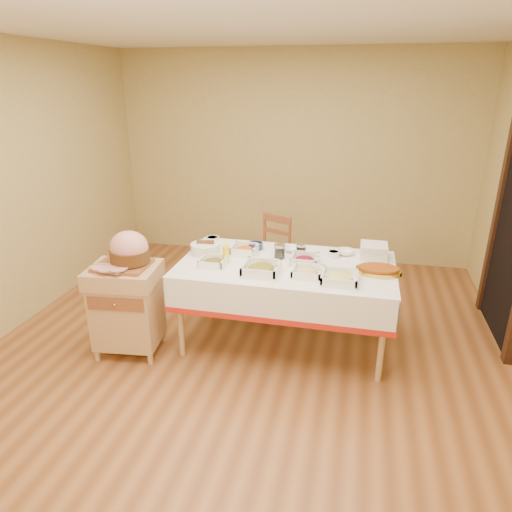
{
  "coord_description": "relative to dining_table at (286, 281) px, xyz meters",
  "views": [
    {
      "loc": [
        0.86,
        -3.27,
        2.22
      ],
      "look_at": [
        0.06,
        0.2,
        0.85
      ],
      "focal_mm": 32.0,
      "sensor_mm": 36.0,
      "label": 1
    }
  ],
  "objects": [
    {
      "name": "serving_dish_e",
      "position": [
        -0.41,
        0.16,
        0.2
      ],
      "size": [
        0.24,
        0.23,
        0.11
      ],
      "color": "white",
      "rests_on": "dining_table"
    },
    {
      "name": "bread_basket",
      "position": [
        -0.75,
        0.07,
        0.21
      ],
      "size": [
        0.26,
        0.26,
        0.12
      ],
      "color": "white",
      "rests_on": "dining_table"
    },
    {
      "name": "ham_on_board",
      "position": [
        -1.24,
        -0.42,
        0.32
      ],
      "size": [
        0.45,
        0.43,
        0.3
      ],
      "color": "brown",
      "rests_on": "butcher_cart"
    },
    {
      "name": "dining_table",
      "position": [
        0.0,
        0.0,
        0.0
      ],
      "size": [
        1.82,
        1.02,
        0.76
      ],
      "color": "tan",
      "rests_on": "ground"
    },
    {
      "name": "butcher_cart",
      "position": [
        -1.28,
        -0.45,
        -0.15
      ],
      "size": [
        0.61,
        0.53,
        0.79
      ],
      "color": "tan",
      "rests_on": "ground"
    },
    {
      "name": "serving_dish_f",
      "position": [
        0.15,
        0.04,
        0.2
      ],
      "size": [
        0.24,
        0.23,
        0.11
      ],
      "color": "white",
      "rests_on": "dining_table"
    },
    {
      "name": "small_bowl_left",
      "position": [
        -0.78,
        0.36,
        0.19
      ],
      "size": [
        0.13,
        0.13,
        0.06
      ],
      "color": "white",
      "rests_on": "dining_table"
    },
    {
      "name": "mustard_bottle",
      "position": [
        -0.51,
        -0.08,
        0.24
      ],
      "size": [
        0.06,
        0.06,
        0.18
      ],
      "color": "yellow",
      "rests_on": "dining_table"
    },
    {
      "name": "brass_platter",
      "position": [
        0.76,
        -0.03,
        0.18
      ],
      "size": [
        0.37,
        0.27,
        0.05
      ],
      "color": "gold",
      "rests_on": "dining_table"
    },
    {
      "name": "serving_dish_a",
      "position": [
        -0.6,
        -0.18,
        0.19
      ],
      "size": [
        0.22,
        0.21,
        0.09
      ],
      "color": "white",
      "rests_on": "dining_table"
    },
    {
      "name": "serving_dish_d",
      "position": [
        0.46,
        -0.27,
        0.2
      ],
      "size": [
        0.28,
        0.28,
        0.1
      ],
      "color": "white",
      "rests_on": "dining_table"
    },
    {
      "name": "serving_dish_b",
      "position": [
        -0.17,
        -0.24,
        0.2
      ],
      "size": [
        0.29,
        0.29,
        0.12
      ],
      "color": "white",
      "rests_on": "dining_table"
    },
    {
      "name": "bowl_white_imported",
      "position": [
        0.01,
        0.3,
        0.18
      ],
      "size": [
        0.17,
        0.17,
        0.04
      ],
      "primitive_type": "imported",
      "rotation": [
        0.0,
        0.0,
        -0.11
      ],
      "color": "white",
      "rests_on": "dining_table"
    },
    {
      "name": "small_bowl_mid",
      "position": [
        -0.34,
        0.3,
        0.19
      ],
      "size": [
        0.14,
        0.14,
        0.06
      ],
      "color": "navy",
      "rests_on": "dining_table"
    },
    {
      "name": "plate_stack",
      "position": [
        0.72,
        0.3,
        0.22
      ],
      "size": [
        0.23,
        0.23,
        0.13
      ],
      "color": "white",
      "rests_on": "dining_table"
    },
    {
      "name": "preserve_jar_left",
      "position": [
        -0.08,
        0.12,
        0.22
      ],
      "size": [
        0.1,
        0.1,
        0.12
      ],
      "color": "silver",
      "rests_on": "dining_table"
    },
    {
      "name": "preserve_jar_right",
      "position": [
        0.1,
        0.21,
        0.21
      ],
      "size": [
        0.09,
        0.09,
        0.12
      ],
      "color": "silver",
      "rests_on": "dining_table"
    },
    {
      "name": "dining_chair",
      "position": [
        -0.34,
        1.0,
        -0.16
      ],
      "size": [
        0.5,
        0.49,
        0.86
      ],
      "color": "brown",
      "rests_on": "ground"
    },
    {
      "name": "room_shell",
      "position": [
        -0.3,
        -0.3,
        0.7
      ],
      "size": [
        5.0,
        5.0,
        5.0
      ],
      "color": "#94582D",
      "rests_on": "ground"
    },
    {
      "name": "bowl_small_imported",
      "position": [
        0.48,
        0.33,
        0.19
      ],
      "size": [
        0.17,
        0.17,
        0.05
      ],
      "primitive_type": "imported",
      "rotation": [
        0.0,
        0.0,
        -0.13
      ],
      "color": "white",
      "rests_on": "dining_table"
    },
    {
      "name": "small_bowl_right",
      "position": [
        0.38,
        0.25,
        0.19
      ],
      "size": [
        0.11,
        0.11,
        0.05
      ],
      "color": "white",
      "rests_on": "dining_table"
    },
    {
      "name": "serving_dish_c",
      "position": [
        0.2,
        -0.21,
        0.19
      ],
      "size": [
        0.23,
        0.23,
        0.09
      ],
      "color": "white",
      "rests_on": "dining_table"
    }
  ]
}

